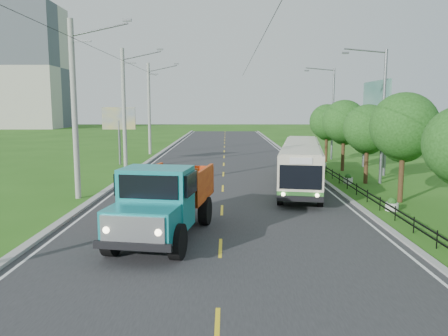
{
  "coord_description": "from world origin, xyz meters",
  "views": [
    {
      "loc": [
        0.2,
        -15.61,
        5.18
      ],
      "look_at": [
        0.1,
        7.98,
        1.9
      ],
      "focal_mm": 35.0,
      "sensor_mm": 36.0,
      "label": 1
    }
  ],
  "objects_px": {
    "tree_third": "(404,130)",
    "streetlight_far": "(331,110)",
    "pole_near": "(75,109)",
    "tree_fourth": "(368,131)",
    "billboard_left": "(119,122)",
    "pole_far": "(149,108)",
    "billboard_right": "(376,105)",
    "bus": "(301,161)",
    "pole_mid": "(124,108)",
    "planter_mid": "(348,179)",
    "tree_back": "(327,124)",
    "streetlight_mid": "(381,112)",
    "dump_truck": "(164,196)",
    "tree_fifth": "(344,124)",
    "planter_far": "(322,164)",
    "planter_near": "(392,205)"
  },
  "relations": [
    {
      "from": "pole_far",
      "to": "dump_truck",
      "type": "bearing_deg",
      "value": -79.22
    },
    {
      "from": "pole_far",
      "to": "streetlight_far",
      "type": "xyz_separation_m",
      "value": [
        18.9,
        -5.0,
        -0.19
      ]
    },
    {
      "from": "pole_mid",
      "to": "planter_mid",
      "type": "xyz_separation_m",
      "value": [
        16.86,
        -7.0,
        -4.81
      ]
    },
    {
      "from": "planter_mid",
      "to": "streetlight_mid",
      "type": "bearing_deg",
      "value": 0.0
    },
    {
      "from": "tree_third",
      "to": "pole_mid",
      "type": "bearing_deg",
      "value": 144.64
    },
    {
      "from": "tree_back",
      "to": "billboard_left",
      "type": "bearing_deg",
      "value": -173.69
    },
    {
      "from": "pole_far",
      "to": "tree_fourth",
      "type": "bearing_deg",
      "value": -46.15
    },
    {
      "from": "streetlight_far",
      "to": "tree_fifth",
      "type": "bearing_deg",
      "value": -95.71
    },
    {
      "from": "tree_third",
      "to": "billboard_left",
      "type": "distance_m",
      "value": 25.02
    },
    {
      "from": "pole_near",
      "to": "tree_fourth",
      "type": "distance_m",
      "value": 18.89
    },
    {
      "from": "pole_near",
      "to": "pole_far",
      "type": "height_order",
      "value": "same"
    },
    {
      "from": "streetlight_far",
      "to": "bus",
      "type": "bearing_deg",
      "value": -109.95
    },
    {
      "from": "planter_near",
      "to": "billboard_right",
      "type": "relative_size",
      "value": 0.09
    },
    {
      "from": "streetlight_far",
      "to": "planter_mid",
      "type": "height_order",
      "value": "streetlight_far"
    },
    {
      "from": "planter_mid",
      "to": "billboard_left",
      "type": "relative_size",
      "value": 0.13
    },
    {
      "from": "tree_back",
      "to": "billboard_left",
      "type": "relative_size",
      "value": 1.06
    },
    {
      "from": "planter_near",
      "to": "billboard_left",
      "type": "relative_size",
      "value": 0.13
    },
    {
      "from": "billboard_left",
      "to": "billboard_right",
      "type": "height_order",
      "value": "billboard_right"
    },
    {
      "from": "pole_near",
      "to": "tree_fifth",
      "type": "relative_size",
      "value": 1.72
    },
    {
      "from": "planter_far",
      "to": "billboard_left",
      "type": "distance_m",
      "value": 18.56
    },
    {
      "from": "pole_near",
      "to": "planter_far",
      "type": "bearing_deg",
      "value": 37.63
    },
    {
      "from": "pole_near",
      "to": "tree_back",
      "type": "distance_m",
      "value": 24.98
    },
    {
      "from": "streetlight_mid",
      "to": "streetlight_far",
      "type": "height_order",
      "value": "same"
    },
    {
      "from": "billboard_right",
      "to": "dump_truck",
      "type": "xyz_separation_m",
      "value": [
        -14.54,
        -18.6,
        -3.67
      ]
    },
    {
      "from": "pole_far",
      "to": "streetlight_far",
      "type": "height_order",
      "value": "pole_far"
    },
    {
      "from": "billboard_left",
      "to": "dump_truck",
      "type": "height_order",
      "value": "billboard_left"
    },
    {
      "from": "tree_third",
      "to": "dump_truck",
      "type": "height_order",
      "value": "tree_third"
    },
    {
      "from": "planter_mid",
      "to": "bus",
      "type": "height_order",
      "value": "bus"
    },
    {
      "from": "tree_third",
      "to": "tree_fifth",
      "type": "distance_m",
      "value": 12.0
    },
    {
      "from": "billboard_left",
      "to": "dump_truck",
      "type": "distance_m",
      "value": 23.84
    },
    {
      "from": "planter_mid",
      "to": "tree_third",
      "type": "bearing_deg",
      "value": -77.9
    },
    {
      "from": "planter_near",
      "to": "planter_far",
      "type": "distance_m",
      "value": 16.0
    },
    {
      "from": "planter_far",
      "to": "pole_near",
      "type": "bearing_deg",
      "value": -142.37
    },
    {
      "from": "bus",
      "to": "billboard_left",
      "type": "bearing_deg",
      "value": 152.89
    },
    {
      "from": "pole_mid",
      "to": "streetlight_mid",
      "type": "distance_m",
      "value": 20.16
    },
    {
      "from": "planter_mid",
      "to": "dump_truck",
      "type": "bearing_deg",
      "value": -130.71
    },
    {
      "from": "planter_near",
      "to": "planter_far",
      "type": "bearing_deg",
      "value": 90.0
    },
    {
      "from": "billboard_right",
      "to": "bus",
      "type": "relative_size",
      "value": 0.5
    },
    {
      "from": "tree_fifth",
      "to": "planter_far",
      "type": "xyz_separation_m",
      "value": [
        -1.26,
        1.86,
        -3.57
      ]
    },
    {
      "from": "bus",
      "to": "pole_far",
      "type": "bearing_deg",
      "value": 133.75
    },
    {
      "from": "tree_third",
      "to": "streetlight_far",
      "type": "distance_m",
      "value": 19.9
    },
    {
      "from": "tree_third",
      "to": "bus",
      "type": "distance_m",
      "value": 7.08
    },
    {
      "from": "pole_far",
      "to": "bus",
      "type": "distance_m",
      "value": 24.4
    },
    {
      "from": "planter_mid",
      "to": "bus",
      "type": "relative_size",
      "value": 0.05
    },
    {
      "from": "tree_third",
      "to": "billboard_left",
      "type": "xyz_separation_m",
      "value": [
        -19.36,
        15.86,
        -0.12
      ]
    },
    {
      "from": "streetlight_mid",
      "to": "planter_mid",
      "type": "height_order",
      "value": "streetlight_mid"
    },
    {
      "from": "pole_near",
      "to": "pole_far",
      "type": "relative_size",
      "value": 1.0
    },
    {
      "from": "planter_mid",
      "to": "billboard_right",
      "type": "relative_size",
      "value": 0.09
    },
    {
      "from": "pole_mid",
      "to": "tree_third",
      "type": "bearing_deg",
      "value": -35.36
    },
    {
      "from": "tree_third",
      "to": "tree_back",
      "type": "bearing_deg",
      "value": 90.0
    }
  ]
}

